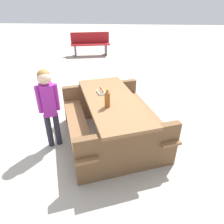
{
  "coord_description": "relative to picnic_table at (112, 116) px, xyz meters",
  "views": [
    {
      "loc": [
        -2.76,
        -0.18,
        2.14
      ],
      "look_at": [
        0.0,
        0.0,
        0.52
      ],
      "focal_mm": 32.61,
      "sensor_mm": 36.0,
      "label": 1
    }
  ],
  "objects": [
    {
      "name": "park_bench_near",
      "position": [
        5.42,
        1.22,
        0.0
      ],
      "size": [
        0.69,
        1.55,
        0.85
      ],
      "color": "maroon",
      "rests_on": "ground"
    },
    {
      "name": "child_in_coat",
      "position": [
        -0.2,
        0.92,
        0.36
      ],
      "size": [
        0.24,
        0.29,
        1.26
      ],
      "color": "#262633",
      "rests_on": "ground"
    },
    {
      "name": "soda_bottle",
      "position": [
        -0.24,
        0.05,
        0.43
      ],
      "size": [
        0.08,
        0.08,
        0.27
      ],
      "color": "brown",
      "rests_on": "picnic_table"
    },
    {
      "name": "ground_plane",
      "position": [
        0.0,
        0.0,
        -0.44
      ],
      "size": [
        30.0,
        30.0,
        0.0
      ],
      "primitive_type": "plane",
      "color": "#ADA599",
      "rests_on": "ground"
    },
    {
      "name": "hotdog_tray",
      "position": [
        0.21,
        0.19,
        0.34
      ],
      "size": [
        0.21,
        0.18,
        0.08
      ],
      "color": "white",
      "rests_on": "picnic_table"
    },
    {
      "name": "picnic_table",
      "position": [
        0.0,
        0.0,
        0.0
      ],
      "size": [
        2.17,
        1.93,
        0.75
      ],
      "color": "brown",
      "rests_on": "ground"
    }
  ]
}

